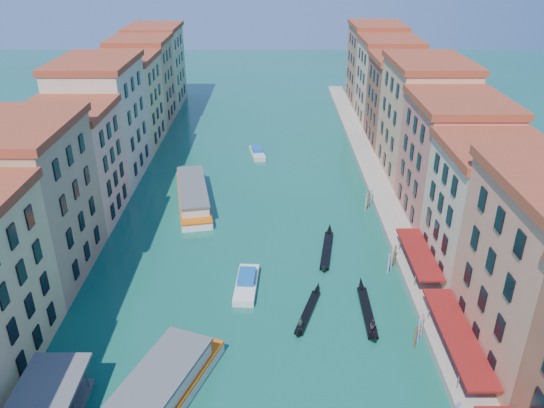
# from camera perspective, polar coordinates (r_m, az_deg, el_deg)

# --- Properties ---
(left_bank_palazzos) EXTENTS (12.80, 128.40, 21.00)m
(left_bank_palazzos) POSITION_cam_1_polar(r_m,az_deg,el_deg) (92.49, -18.83, 6.89)
(left_bank_palazzos) COLOR tan
(left_bank_palazzos) RESTS_ON ground
(right_bank_palazzos) EXTENTS (12.80, 128.40, 21.00)m
(right_bank_palazzos) POSITION_cam_1_polar(r_m,az_deg,el_deg) (91.82, 16.82, 7.07)
(right_bank_palazzos) COLOR #9A4E33
(right_bank_palazzos) RESTS_ON ground
(quay) EXTENTS (4.00, 140.00, 1.00)m
(quay) POSITION_cam_1_polar(r_m,az_deg,el_deg) (93.18, 11.38, 1.84)
(quay) COLOR gray
(quay) RESTS_ON ground
(restaurant_awnings) EXTENTS (3.20, 44.55, 3.12)m
(restaurant_awnings) POSITION_cam_1_polar(r_m,az_deg,el_deg) (57.27, 19.51, -13.42)
(restaurant_awnings) COLOR maroon
(restaurant_awnings) RESTS_ON ground
(mooring_poles_right) EXTENTS (1.44, 54.24, 3.20)m
(mooring_poles_right) POSITION_cam_1_polar(r_m,az_deg,el_deg) (61.70, 14.86, -11.45)
(mooring_poles_right) COLOR brown
(mooring_poles_right) RESTS_ON ground
(vaporetto_far) EXTENTS (8.44, 20.84, 3.02)m
(vaporetto_far) POSITION_cam_1_polar(r_m,az_deg,el_deg) (87.40, -8.51, 1.02)
(vaporetto_far) COLOR white
(vaporetto_far) RESTS_ON ground
(gondola_fore) EXTENTS (4.10, 10.30, 2.11)m
(gondola_fore) POSITION_cam_1_polar(r_m,az_deg,el_deg) (61.94, 3.89, -11.41)
(gondola_fore) COLOR black
(gondola_fore) RESTS_ON ground
(gondola_right) EXTENTS (1.23, 11.97, 2.39)m
(gondola_right) POSITION_cam_1_polar(r_m,az_deg,el_deg) (62.50, 10.23, -11.33)
(gondola_right) COLOR black
(gondola_right) RESTS_ON ground
(gondola_far) EXTENTS (3.04, 12.64, 1.80)m
(gondola_far) POSITION_cam_1_polar(r_m,az_deg,el_deg) (73.64, 5.92, -4.79)
(gondola_far) COLOR black
(gondola_far) RESTS_ON ground
(motorboat_mid) EXTENTS (3.00, 8.11, 1.65)m
(motorboat_mid) POSITION_cam_1_polar(r_m,az_deg,el_deg) (65.93, -2.75, -8.46)
(motorboat_mid) COLOR silver
(motorboat_mid) RESTS_ON ground
(motorboat_far) EXTENTS (3.54, 7.63, 1.52)m
(motorboat_far) POSITION_cam_1_polar(r_m,az_deg,el_deg) (106.61, -1.60, 5.57)
(motorboat_far) COLOR silver
(motorboat_far) RESTS_ON ground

